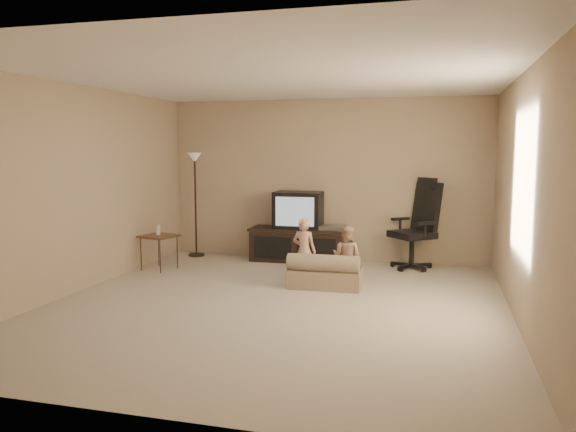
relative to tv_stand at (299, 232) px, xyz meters
name	(u,v)px	position (x,y,z in m)	size (l,w,h in m)	color
floor	(276,305)	(0.36, -2.49, -0.45)	(5.50, 5.50, 0.00)	#B3A48E
room_shell	(276,169)	(0.36, -2.49, 1.07)	(5.50, 5.50, 5.50)	white
tv_stand	(299,232)	(0.00, 0.00, 0.00)	(1.52, 0.59, 1.08)	black
office_chair	(417,236)	(1.79, -0.09, 0.03)	(0.86, 0.86, 1.32)	black
side_table	(159,236)	(-1.79, -1.14, 0.04)	(0.55, 0.55, 0.68)	brown
floor_lamp	(195,181)	(-1.71, -0.02, 0.77)	(0.26, 0.26, 1.67)	black
child_sofa	(325,274)	(0.73, -1.58, -0.27)	(0.92, 0.53, 0.44)	gray
toddler_left	(304,251)	(0.44, -1.48, -0.02)	(0.31, 0.23, 0.86)	tan
toddler_right	(346,256)	(0.97, -1.39, -0.06)	(0.37, 0.20, 0.77)	tan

